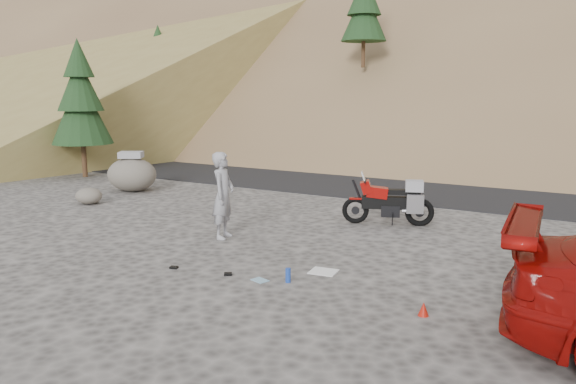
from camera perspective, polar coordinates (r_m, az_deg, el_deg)
name	(u,v)px	position (r m, az deg, el deg)	size (l,w,h in m)	color
ground	(266,244)	(11.64, -2.22, -5.32)	(140.00, 140.00, 0.00)	#3E3B39
road	(410,184)	(19.64, 12.26, 0.76)	(120.00, 7.00, 0.05)	black
conifer_verge	(80,98)	(22.07, -20.34, 8.91)	(2.20, 2.20, 5.04)	#3A2815
motorcycle	(392,202)	(13.44, 10.54, -1.01)	(2.05, 1.07, 1.28)	black
man	(224,238)	(12.24, -6.51, -4.62)	(0.68, 0.44, 1.86)	#97979C
boulder	(132,174)	(18.46, -15.58, 1.76)	(2.03, 1.88, 1.24)	#5D5750
small_rock	(89,196)	(16.73, -19.58, -0.38)	(0.80, 0.73, 0.46)	#5D5750
gear_white_cloth	(324,272)	(9.90, 3.63, -8.07)	(0.46, 0.41, 0.02)	white
gear_bottle	(288,275)	(9.33, 0.01, -8.46)	(0.09, 0.09, 0.24)	#1B3DA2
gear_funnel	(424,309)	(8.24, 13.61, -11.48)	(0.15, 0.15, 0.20)	#AB170B
gear_glove_a	(174,267)	(10.27, -11.52, -7.52)	(0.14, 0.10, 0.04)	black
gear_glove_b	(228,274)	(9.76, -6.11, -8.28)	(0.13, 0.10, 0.04)	black
gear_blue_cloth	(260,280)	(9.47, -2.88, -8.94)	(0.27, 0.20, 0.01)	#7EAAC3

